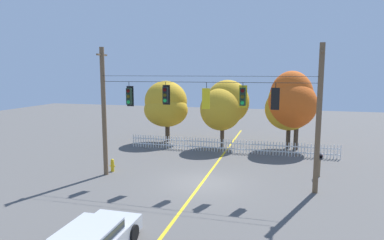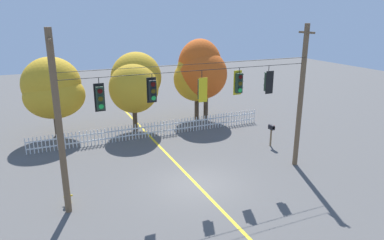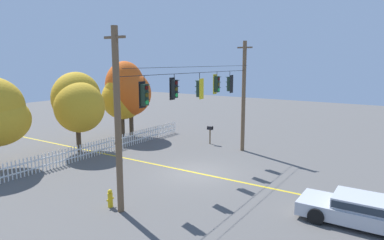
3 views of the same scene
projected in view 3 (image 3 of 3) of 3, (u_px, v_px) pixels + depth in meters
The scene contains 15 objects.
ground at pixel (197, 173), 19.69m from camera, with size 80.00×80.00×0.00m, color #565451.
lane_centerline_stripe at pixel (197, 173), 19.68m from camera, with size 0.16×36.00×0.01m, color gold.
signal_support_span at pixel (197, 105), 19.02m from camera, with size 12.41×1.10×7.70m.
traffic_signal_northbound_primary at pixel (144, 95), 15.25m from camera, with size 0.43×0.38×1.45m.
traffic_signal_southbound_primary at pixel (174, 89), 17.09m from camera, with size 0.43×0.38×1.30m.
traffic_signal_northbound_secondary at pixel (200, 89), 19.06m from camera, with size 0.43×0.38×1.45m.
traffic_signal_eastbound_side at pixel (217, 84), 20.67m from camera, with size 0.43×0.38×1.34m.
traffic_signal_westbound_side at pixel (230, 84), 22.07m from camera, with size 0.43×0.38×1.39m.
white_picket_fence at pixel (107, 145), 23.99m from camera, with size 16.26×0.06×1.04m.
autumn_maple_mid at pixel (78, 103), 23.91m from camera, with size 3.93×3.97×5.59m.
autumn_oak_far_east at pixel (123, 96), 28.43m from camera, with size 3.77×3.37×5.71m.
autumn_maple_far_west at pixel (127, 90), 28.52m from camera, with size 3.84×3.76×6.34m.
parked_car at pixel (360, 209), 13.43m from camera, with size 2.06×4.46×1.15m.
fire_hydrant at pixel (110, 198), 15.04m from camera, with size 0.38×0.22×0.81m.
roadside_mailbox at pixel (210, 129), 26.49m from camera, with size 0.25×0.44×1.43m.
Camera 3 is at (-15.97, -10.09, 6.32)m, focal length 32.19 mm.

